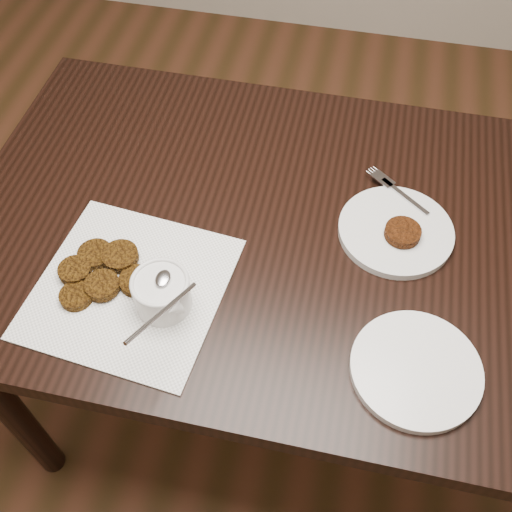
{
  "coord_description": "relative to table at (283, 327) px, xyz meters",
  "views": [
    {
      "loc": [
        0.12,
        -0.55,
        1.63
      ],
      "look_at": [
        -0.01,
        0.05,
        0.8
      ],
      "focal_mm": 42.12,
      "sensor_mm": 36.0,
      "label": 1
    }
  ],
  "objects": [
    {
      "name": "plate_with_patty",
      "position": [
        0.2,
        0.03,
        0.39
      ],
      "size": [
        0.3,
        0.3,
        0.03
      ],
      "primitive_type": null,
      "rotation": [
        0.0,
        0.0,
        -0.67
      ],
      "color": "silver",
      "rests_on": "table"
    },
    {
      "name": "plate_empty",
      "position": [
        0.25,
        -0.25,
        0.38
      ],
      "size": [
        0.28,
        0.28,
        0.01
      ],
      "primitive_type": "cylinder",
      "rotation": [
        0.0,
        0.0,
        -0.41
      ],
      "color": "white",
      "rests_on": "table"
    },
    {
      "name": "floor",
      "position": [
        -0.03,
        -0.16,
        -0.38
      ],
      "size": [
        4.0,
        4.0,
        0.0
      ],
      "primitive_type": "plane",
      "color": "brown",
      "rests_on": "ground"
    },
    {
      "name": "napkin",
      "position": [
        -0.25,
        -0.19,
        0.38
      ],
      "size": [
        0.35,
        0.35,
        0.0
      ],
      "primitive_type": "cube",
      "rotation": [
        0.0,
        0.0,
        -0.1
      ],
      "color": "white",
      "rests_on": "table"
    },
    {
      "name": "table",
      "position": [
        0.0,
        0.0,
        0.0
      ],
      "size": [
        1.26,
        0.81,
        0.75
      ],
      "primitive_type": "cube",
      "color": "black",
      "rests_on": "floor"
    },
    {
      "name": "patty_cluster",
      "position": [
        -0.31,
        -0.19,
        0.39
      ],
      "size": [
        0.27,
        0.27,
        0.02
      ],
      "primitive_type": null,
      "rotation": [
        0.0,
        0.0,
        0.32
      ],
      "color": "#5F3A0C",
      "rests_on": "napkin"
    },
    {
      "name": "sauce_ramekin",
      "position": [
        -0.18,
        -0.21,
        0.45
      ],
      "size": [
        0.17,
        0.17,
        0.13
      ],
      "primitive_type": null,
      "rotation": [
        0.0,
        0.0,
        -0.41
      ],
      "color": "silver",
      "rests_on": "napkin"
    }
  ]
}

